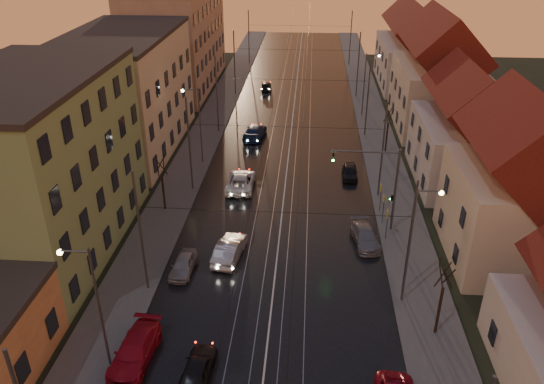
% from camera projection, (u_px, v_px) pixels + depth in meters
% --- Properties ---
extents(road, '(16.00, 120.00, 0.04)m').
position_uv_depth(road, '(291.00, 131.00, 63.27)').
color(road, black).
rests_on(road, ground).
extents(sidewalk_left, '(4.00, 120.00, 0.15)m').
position_uv_depth(sidewalk_left, '(209.00, 128.00, 63.89)').
color(sidewalk_left, '#4C4C4C').
rests_on(sidewalk_left, ground).
extents(sidewalk_right, '(4.00, 120.00, 0.15)m').
position_uv_depth(sidewalk_right, '(376.00, 132.00, 62.60)').
color(sidewalk_right, '#4C4C4C').
rests_on(sidewalk_right, ground).
extents(tram_rail_0, '(0.06, 120.00, 0.03)m').
position_uv_depth(tram_rail_0, '(273.00, 130.00, 63.40)').
color(tram_rail_0, gray).
rests_on(tram_rail_0, road).
extents(tram_rail_1, '(0.06, 120.00, 0.03)m').
position_uv_depth(tram_rail_1, '(285.00, 130.00, 63.30)').
color(tram_rail_1, gray).
rests_on(tram_rail_1, road).
extents(tram_rail_2, '(0.06, 120.00, 0.03)m').
position_uv_depth(tram_rail_2, '(298.00, 131.00, 63.20)').
color(tram_rail_2, gray).
rests_on(tram_rail_2, road).
extents(tram_rail_3, '(0.06, 120.00, 0.03)m').
position_uv_depth(tram_rail_3, '(310.00, 131.00, 63.11)').
color(tram_rail_3, gray).
rests_on(tram_rail_3, road).
extents(apartment_left_1, '(10.00, 18.00, 13.00)m').
position_uv_depth(apartment_left_1, '(37.00, 169.00, 38.41)').
color(apartment_left_1, '#739A62').
rests_on(apartment_left_1, ground).
extents(apartment_left_2, '(10.00, 20.00, 12.00)m').
position_uv_depth(apartment_left_2, '(126.00, 94.00, 56.32)').
color(apartment_left_2, '#C2BB96').
rests_on(apartment_left_2, ground).
extents(apartment_left_3, '(10.00, 24.00, 14.00)m').
position_uv_depth(apartment_left_3, '(177.00, 38.00, 77.08)').
color(apartment_left_3, '#967961').
rests_on(apartment_left_3, ground).
extents(house_right_1, '(8.67, 10.20, 10.80)m').
position_uv_depth(house_right_1, '(518.00, 192.00, 37.56)').
color(house_right_1, beige).
rests_on(house_right_1, ground).
extents(house_right_2, '(9.18, 12.24, 9.20)m').
position_uv_depth(house_right_2, '(469.00, 135.00, 49.43)').
color(house_right_2, beige).
rests_on(house_right_2, ground).
extents(house_right_3, '(9.18, 14.28, 11.50)m').
position_uv_depth(house_right_3, '(438.00, 79.00, 62.15)').
color(house_right_3, beige).
rests_on(house_right_3, ground).
extents(house_right_4, '(9.18, 16.32, 10.00)m').
position_uv_depth(house_right_4, '(412.00, 51.00, 78.41)').
color(house_right_4, beige).
rests_on(house_right_4, ground).
extents(catenary_pole_l_1, '(0.16, 0.16, 9.00)m').
position_uv_depth(catenary_pole_l_1, '(141.00, 234.00, 34.34)').
color(catenary_pole_l_1, '#595B60').
rests_on(catenary_pole_l_1, ground).
extents(catenary_pole_r_1, '(0.16, 0.16, 9.00)m').
position_uv_depth(catenary_pole_r_1, '(409.00, 244.00, 33.24)').
color(catenary_pole_r_1, '#595B60').
rests_on(catenary_pole_r_1, ground).
extents(catenary_pole_l_2, '(0.16, 0.16, 9.00)m').
position_uv_depth(catenary_pole_l_2, '(189.00, 145.00, 47.60)').
color(catenary_pole_l_2, '#595B60').
rests_on(catenary_pole_l_2, ground).
extents(catenary_pole_r_2, '(0.16, 0.16, 9.00)m').
position_uv_depth(catenary_pole_r_2, '(383.00, 151.00, 46.50)').
color(catenary_pole_r_2, '#595B60').
rests_on(catenary_pole_r_2, ground).
extents(catenary_pole_l_3, '(0.16, 0.16, 9.00)m').
position_uv_depth(catenary_pole_l_3, '(217.00, 95.00, 60.87)').
color(catenary_pole_l_3, '#595B60').
rests_on(catenary_pole_l_3, ground).
extents(catenary_pole_r_3, '(0.16, 0.16, 9.00)m').
position_uv_depth(catenary_pole_r_3, '(368.00, 99.00, 59.76)').
color(catenary_pole_r_3, '#595B60').
rests_on(catenary_pole_r_3, ground).
extents(catenary_pole_l_4, '(0.16, 0.16, 9.00)m').
position_uv_depth(catenary_pole_l_4, '(235.00, 63.00, 74.13)').
color(catenary_pole_l_4, '#595B60').
rests_on(catenary_pole_l_4, ground).
extents(catenary_pole_r_4, '(0.16, 0.16, 9.00)m').
position_uv_depth(catenary_pole_r_4, '(358.00, 65.00, 73.02)').
color(catenary_pole_r_4, '#595B60').
rests_on(catenary_pole_r_4, ground).
extents(catenary_pole_l_5, '(0.16, 0.16, 9.00)m').
position_uv_depth(catenary_pole_l_5, '(249.00, 37.00, 90.04)').
color(catenary_pole_l_5, '#595B60').
rests_on(catenary_pole_l_5, ground).
extents(catenary_pole_r_5, '(0.16, 0.16, 9.00)m').
position_uv_depth(catenary_pole_r_5, '(351.00, 39.00, 88.93)').
color(catenary_pole_r_5, '#595B60').
rests_on(catenary_pole_r_5, ground).
extents(street_lamp_0, '(1.75, 0.32, 8.00)m').
position_uv_depth(street_lamp_0, '(92.00, 298.00, 28.01)').
color(street_lamp_0, '#595B60').
rests_on(street_lamp_0, ground).
extents(street_lamp_1, '(1.75, 0.32, 8.00)m').
position_uv_depth(street_lamp_1, '(416.00, 231.00, 33.91)').
color(street_lamp_1, '#595B60').
rests_on(street_lamp_1, ground).
extents(street_lamp_2, '(1.75, 0.32, 8.00)m').
position_uv_depth(street_lamp_2, '(197.00, 118.00, 52.76)').
color(street_lamp_2, '#595B60').
rests_on(street_lamp_2, ground).
extents(street_lamp_3, '(1.75, 0.32, 8.00)m').
position_uv_depth(street_lamp_3, '(367.00, 78.00, 65.74)').
color(street_lamp_3, '#595B60').
rests_on(street_lamp_3, ground).
extents(traffic_light_mast, '(5.30, 0.32, 7.20)m').
position_uv_depth(traffic_light_mast, '(383.00, 180.00, 41.19)').
color(traffic_light_mast, '#595B60').
rests_on(traffic_light_mast, ground).
extents(bare_tree_0, '(1.09, 1.09, 5.11)m').
position_uv_depth(bare_tree_0, '(163.00, 185.00, 45.10)').
color(bare_tree_0, black).
rests_on(bare_tree_0, ground).
extents(bare_tree_1, '(1.09, 1.09, 5.11)m').
position_uv_depth(bare_tree_1, '(441.00, 302.00, 31.42)').
color(bare_tree_1, black).
rests_on(bare_tree_1, ground).
extents(bare_tree_2, '(1.09, 1.09, 5.11)m').
position_uv_depth(bare_tree_2, '(387.00, 132.00, 56.16)').
color(bare_tree_2, black).
rests_on(bare_tree_2, ground).
extents(driving_car_0, '(1.83, 3.98, 1.32)m').
position_uv_depth(driving_car_0, '(198.00, 368.00, 29.20)').
color(driving_car_0, black).
rests_on(driving_car_0, ground).
extents(driving_car_1, '(2.23, 4.81, 1.53)m').
position_uv_depth(driving_car_1, '(229.00, 249.00, 39.44)').
color(driving_car_1, '#A9A9AE').
rests_on(driving_car_1, ground).
extents(driving_car_2, '(2.48, 5.31, 1.47)m').
position_uv_depth(driving_car_2, '(241.00, 181.00, 49.63)').
color(driving_car_2, silver).
rests_on(driving_car_2, ground).
extents(driving_car_3, '(2.64, 5.41, 1.52)m').
position_uv_depth(driving_car_3, '(255.00, 132.00, 60.89)').
color(driving_car_3, navy).
rests_on(driving_car_3, ground).
extents(driving_car_4, '(1.71, 3.69, 1.22)m').
position_uv_depth(driving_car_4, '(266.00, 86.00, 77.78)').
color(driving_car_4, black).
rests_on(driving_car_4, ground).
extents(parked_left_2, '(2.34, 5.05, 1.43)m').
position_uv_depth(parked_left_2, '(135.00, 351.00, 30.30)').
color(parked_left_2, '#AB1122').
rests_on(parked_left_2, ground).
extents(parked_left_3, '(1.66, 3.71, 1.24)m').
position_uv_depth(parked_left_3, '(183.00, 265.00, 37.94)').
color(parked_left_3, '#97969B').
rests_on(parked_left_3, ground).
extents(parked_right_1, '(2.34, 4.55, 1.26)m').
position_uv_depth(parked_right_1, '(365.00, 236.00, 41.26)').
color(parked_right_1, gray).
rests_on(parked_right_1, ground).
extents(parked_right_2, '(1.52, 3.66, 1.24)m').
position_uv_depth(parked_right_2, '(350.00, 172.00, 51.70)').
color(parked_right_2, black).
rests_on(parked_right_2, ground).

